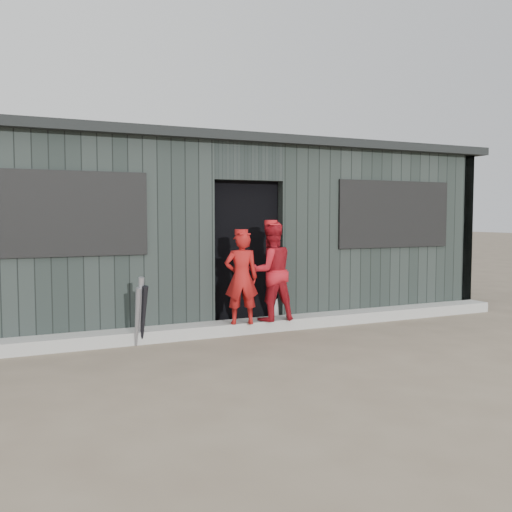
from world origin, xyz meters
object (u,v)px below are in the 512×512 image
dugout (210,231)px  player_grey_back (281,276)px  player_red_right (271,271)px  bat_right (144,315)px  bat_left (140,311)px  player_red_left (241,278)px  bat_mid (137,317)px

dugout → player_grey_back: bearing=-62.9°
player_red_right → player_grey_back: bearing=-128.1°
bat_right → dugout: 2.63m
player_grey_back → dugout: 1.51m
bat_left → player_red_left: player_red_left is taller
bat_right → bat_left: bearing=134.2°
bat_mid → player_red_left: bearing=3.1°
bat_right → player_red_left: size_ratio=0.61×
bat_mid → player_red_right: player_red_right is taller
player_red_right → player_grey_back: 0.74m
player_red_right → dugout: size_ratio=0.16×
player_red_right → player_grey_back: player_red_right is taller
bat_mid → player_red_right: (1.80, 0.14, 0.45)m
player_red_left → player_red_right: bearing=-156.7°
bat_right → dugout: bearing=51.0°
bat_left → bat_right: size_ratio=1.14×
player_red_left → bat_mid: bearing=18.0°
dugout → player_red_right: bearing=-84.5°
player_grey_back → bat_right: bearing=8.9°
bat_right → bat_mid: bearing=-166.5°
bat_right → player_red_left: 1.33m
bat_left → dugout: bearing=50.0°
player_red_right → player_grey_back: size_ratio=0.98×
player_red_left → bat_right: bearing=17.4°
player_red_left → dugout: bearing=-83.5°
dugout → bat_mid: bearing=-130.1°
player_red_left → player_red_right: 0.46m
bat_left → dugout: size_ratio=0.10×
dugout → bat_left: bearing=-130.0°
player_red_left → player_red_right: size_ratio=0.91×
player_red_left → player_grey_back: bearing=-129.7°
bat_mid → dugout: bearing=49.9°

